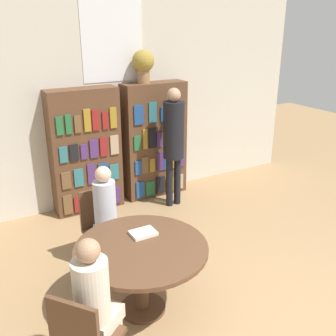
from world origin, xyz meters
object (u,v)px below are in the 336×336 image
object	(u,v)px
reading_table	(141,257)
seated_reader_left	(107,215)
bookshelf_right	(155,141)
flower_vase	(143,63)
seated_reader_right	(95,300)
chair_left_side	(101,224)
bookshelf_left	(86,151)
librarian_standing	(174,136)

from	to	relation	value
reading_table	seated_reader_left	size ratio (longest dim) A/B	1.01
bookshelf_right	flower_vase	size ratio (longest dim) A/B	3.77
seated_reader_right	chair_left_side	bearing A→B (deg)	120.05
flower_vase	reading_table	distance (m)	3.04
chair_left_side	seated_reader_left	world-z (taller)	seated_reader_left
bookshelf_right	seated_reader_right	xyz separation A→B (m)	(-1.98, -2.85, -0.19)
flower_vase	bookshelf_left	bearing A→B (deg)	-179.71
bookshelf_left	flower_vase	bearing A→B (deg)	0.29
bookshelf_right	librarian_standing	bearing A→B (deg)	-84.75
bookshelf_left	reading_table	world-z (taller)	bookshelf_left
chair_left_side	seated_reader_left	xyz separation A→B (m)	(0.01, -0.18, 0.19)
bookshelf_left	seated_reader_right	size ratio (longest dim) A/B	1.45
chair_left_side	seated_reader_left	bearing A→B (deg)	90.00
bookshelf_left	seated_reader_left	bearing A→B (deg)	-100.90
librarian_standing	seated_reader_right	bearing A→B (deg)	-130.81
flower_vase	bookshelf_right	bearing A→B (deg)	-1.66
bookshelf_left	seated_reader_right	distance (m)	2.98
chair_left_side	librarian_standing	distance (m)	1.82
reading_table	bookshelf_left	bearing A→B (deg)	83.34
bookshelf_right	seated_reader_right	bearing A→B (deg)	-124.81
bookshelf_left	chair_left_side	bearing A→B (deg)	-102.57
flower_vase	seated_reader_left	bearing A→B (deg)	-127.72
bookshelf_right	bookshelf_left	bearing A→B (deg)	180.00
flower_vase	chair_left_side	world-z (taller)	flower_vase
bookshelf_left	flower_vase	xyz separation A→B (m)	(0.94, 0.00, 1.16)
bookshelf_right	flower_vase	bearing A→B (deg)	178.34
flower_vase	reading_table	world-z (taller)	flower_vase
flower_vase	reading_table	bearing A→B (deg)	-117.06
bookshelf_left	seated_reader_right	bearing A→B (deg)	-107.18
seated_reader_right	seated_reader_left	bearing A→B (deg)	116.91
bookshelf_left	bookshelf_right	world-z (taller)	same
flower_vase	chair_left_side	size ratio (longest dim) A/B	0.54
flower_vase	seated_reader_left	xyz separation A→B (m)	(-1.24, -1.61, -1.37)
bookshelf_left	chair_left_side	xyz separation A→B (m)	(-0.32, -1.42, -0.40)
seated_reader_left	seated_reader_right	world-z (taller)	seated_reader_right
reading_table	chair_left_side	xyz separation A→B (m)	(-0.04, 0.95, -0.11)
flower_vase	librarian_standing	bearing A→B (deg)	-67.46
bookshelf_right	seated_reader_left	distance (m)	2.14
bookshelf_right	reading_table	xyz separation A→B (m)	(-1.38, -2.37, -0.29)
seated_reader_right	librarian_standing	distance (m)	3.12
reading_table	seated_reader_right	size ratio (longest dim) A/B	1.00
bookshelf_left	bookshelf_right	size ratio (longest dim) A/B	1.00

